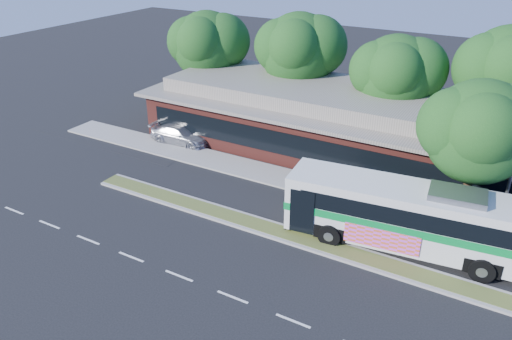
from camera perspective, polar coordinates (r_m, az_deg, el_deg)
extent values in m
plane|color=black|center=(26.44, 3.17, -8.17)|extent=(120.00, 120.00, 0.00)
cube|color=#3B4D20|center=(26.84, 3.76, -7.40)|extent=(26.00, 1.10, 0.15)
cube|color=gray|center=(31.44, 8.48, -2.26)|extent=(44.00, 2.60, 0.12)
cube|color=black|center=(43.12, -12.36, 5.42)|extent=(14.00, 12.00, 0.01)
cube|color=maroon|center=(36.49, 12.57, 4.21)|extent=(32.00, 10.00, 3.20)
cube|color=#6C655B|center=(35.90, 12.83, 6.76)|extent=(33.20, 11.20, 0.24)
cube|color=#6C655B|center=(35.70, 12.93, 7.71)|extent=(30.00, 8.00, 1.00)
cube|color=black|center=(32.04, 9.73, 1.49)|extent=(30.00, 0.06, 1.60)
cylinder|color=black|center=(44.36, -5.37, 9.23)|extent=(0.44, 0.44, 3.99)
sphere|color=#143D15|center=(43.42, -5.58, 13.95)|extent=(5.80, 5.80, 5.80)
sphere|color=#143D15|center=(42.95, -3.79, 14.51)|extent=(4.52, 4.52, 4.52)
cylinder|color=black|center=(41.31, 4.69, 8.11)|extent=(0.44, 0.44, 4.20)
sphere|color=#143D15|center=(40.26, 4.89, 13.39)|extent=(6.00, 6.00, 6.00)
sphere|color=#143D15|center=(40.02, 7.00, 13.92)|extent=(4.68, 4.68, 4.68)
cylinder|color=black|center=(37.95, 15.00, 5.28)|extent=(0.44, 0.44, 3.78)
sphere|color=#143D15|center=(36.87, 15.65, 10.45)|extent=(5.60, 5.60, 5.60)
sphere|color=#143D15|center=(36.89, 17.82, 10.90)|extent=(4.37, 4.37, 4.37)
cylinder|color=black|center=(37.83, 25.67, 3.96)|extent=(0.44, 0.44, 4.41)
sphere|color=#143D15|center=(36.66, 26.91, 9.82)|extent=(6.20, 6.20, 6.20)
cube|color=silver|center=(26.10, 17.92, -5.20)|extent=(13.24, 4.18, 2.99)
cube|color=black|center=(25.79, 18.82, -4.20)|extent=(12.21, 4.12, 0.90)
cube|color=silver|center=(25.44, 18.35, -2.57)|extent=(13.26, 4.21, 0.28)
cube|color=#057C33|center=(26.14, 17.90, -5.37)|extent=(13.31, 4.25, 0.41)
cube|color=black|center=(27.00, 4.28, -1.88)|extent=(0.33, 2.43, 1.86)
cube|color=#E046EE|center=(25.40, 14.12, -7.67)|extent=(3.67, 0.46, 1.08)
cube|color=slate|center=(25.29, 22.06, -2.67)|extent=(2.78, 2.01, 0.33)
cylinder|color=black|center=(26.10, 8.39, -7.37)|extent=(1.23, 0.52, 1.19)
cylinder|color=black|center=(28.36, 9.91, -4.53)|extent=(1.23, 0.52, 1.19)
cylinder|color=black|center=(25.69, 24.40, -10.39)|extent=(1.23, 0.52, 1.19)
cylinder|color=black|center=(27.98, 24.54, -7.24)|extent=(1.23, 0.52, 1.19)
imported|color=silver|center=(38.09, -8.64, 4.02)|extent=(4.84, 2.20, 1.37)
cylinder|color=black|center=(28.93, 22.84, -2.57)|extent=(0.44, 0.44, 3.95)
sphere|color=#143D15|center=(27.50, 24.13, 3.99)|extent=(5.36, 5.36, 5.36)
sphere|color=#143D15|center=(27.69, 26.85, 4.53)|extent=(4.18, 4.18, 4.18)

